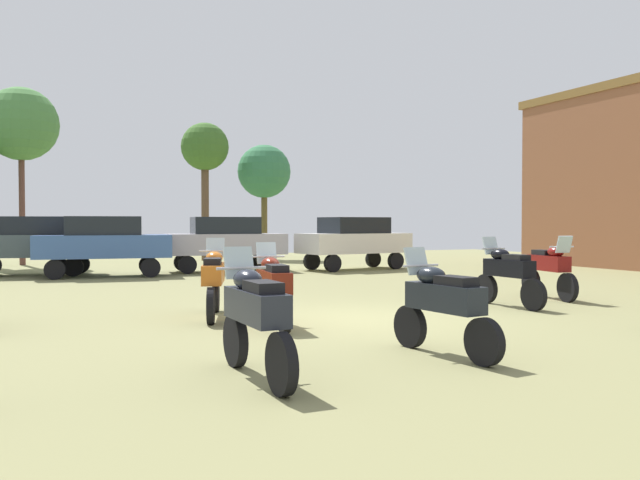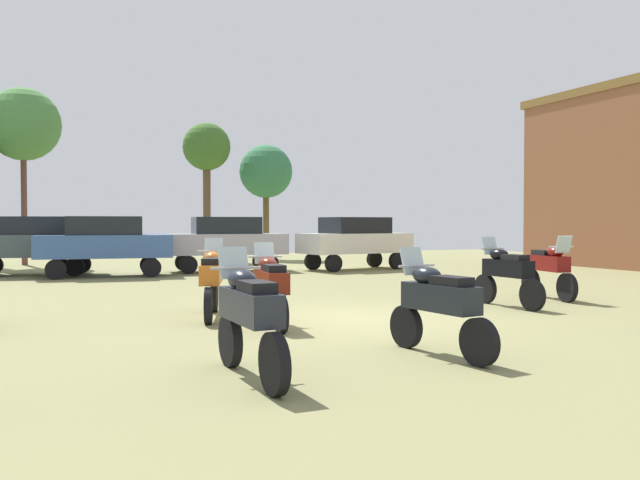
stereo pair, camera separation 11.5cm
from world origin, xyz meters
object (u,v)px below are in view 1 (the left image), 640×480
(motorcycle_3, at_px, (214,279))
(car_5, at_px, (225,240))
(motorcycle_7, at_px, (255,315))
(car_2, at_px, (354,239))
(motorcycle_2, at_px, (443,303))
(car_6, at_px, (104,242))
(motorcycle_4, at_px, (508,273))
(tree_1, at_px, (21,125))
(tree_4, at_px, (205,150))
(tree_3, at_px, (264,172))
(motorcycle_9, at_px, (549,268))
(car_1, at_px, (31,241))
(motorcycle_12, at_px, (274,286))

(motorcycle_3, relative_size, car_5, 0.50)
(motorcycle_7, distance_m, car_2, 18.03)
(motorcycle_2, relative_size, car_6, 0.46)
(motorcycle_3, distance_m, car_6, 10.81)
(motorcycle_4, bearing_deg, motorcycle_3, 169.51)
(tree_1, bearing_deg, car_2, -34.05)
(tree_4, bearing_deg, car_5, -98.01)
(tree_3, bearing_deg, car_2, -85.35)
(motorcycle_2, xyz_separation_m, motorcycle_9, (6.09, 4.67, 0.03))
(motorcycle_2, distance_m, motorcycle_4, 5.73)
(motorcycle_9, height_order, car_1, car_1)
(motorcycle_3, height_order, motorcycle_7, motorcycle_7)
(motorcycle_12, bearing_deg, motorcycle_2, -63.17)
(motorcycle_12, distance_m, car_2, 14.17)
(car_1, bearing_deg, motorcycle_7, -160.25)
(motorcycle_9, xyz_separation_m, car_1, (-11.19, 12.35, 0.44))
(motorcycle_2, height_order, car_5, car_5)
(motorcycle_3, bearing_deg, car_6, 112.76)
(motorcycle_2, bearing_deg, motorcycle_3, 104.22)
(tree_3, bearing_deg, tree_4, -172.06)
(motorcycle_2, height_order, motorcycle_7, motorcycle_7)
(car_2, bearing_deg, car_1, 72.52)
(tree_3, bearing_deg, motorcycle_2, -103.03)
(motorcycle_3, xyz_separation_m, motorcycle_4, (6.15, -0.90, -0.01))
(motorcycle_2, relative_size, motorcycle_7, 0.94)
(car_6, distance_m, tree_3, 12.38)
(motorcycle_7, height_order, car_1, car_1)
(motorcycle_2, distance_m, car_5, 16.29)
(motorcycle_2, bearing_deg, motorcycle_12, 102.56)
(car_5, bearing_deg, motorcycle_3, 168.88)
(motorcycle_2, relative_size, tree_3, 0.36)
(motorcycle_7, xyz_separation_m, motorcycle_12, (1.49, 3.61, -0.03))
(motorcycle_2, distance_m, tree_4, 24.13)
(tree_3, height_order, tree_4, tree_4)
(motorcycle_4, bearing_deg, car_6, 119.27)
(motorcycle_2, bearing_deg, motorcycle_9, 29.67)
(motorcycle_3, xyz_separation_m, car_1, (-3.17, 12.26, 0.43))
(tree_4, bearing_deg, motorcycle_3, -103.13)
(motorcycle_12, xyz_separation_m, car_1, (-3.86, 13.70, 0.46))
(motorcycle_7, relative_size, tree_3, 0.39)
(car_5, relative_size, tree_3, 0.78)
(car_1, bearing_deg, motorcycle_12, -152.31)
(car_1, distance_m, tree_1, 7.84)
(car_2, height_order, car_6, same)
(motorcycle_9, relative_size, tree_1, 0.28)
(motorcycle_9, bearing_deg, tree_3, -79.56)
(motorcycle_4, bearing_deg, motorcycle_2, -139.75)
(motorcycle_7, relative_size, motorcycle_12, 1.05)
(motorcycle_7, xyz_separation_m, tree_3, (8.28, 24.29, 3.57))
(motorcycle_12, height_order, car_5, car_5)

